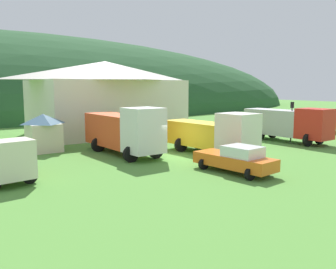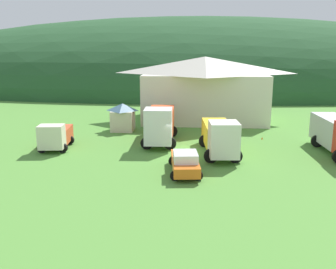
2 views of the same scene
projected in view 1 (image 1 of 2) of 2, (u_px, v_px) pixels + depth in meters
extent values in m
plane|color=#518C38|center=(169.00, 157.00, 26.13)|extent=(200.00, 200.00, 0.00)
ellipsoid|color=#234C28|center=(4.00, 112.00, 71.67)|extent=(153.02, 60.00, 30.85)
cube|color=silver|center=(106.00, 107.00, 39.04)|extent=(14.53, 10.19, 5.73)
pyramid|color=#B7B2A3|center=(105.00, 71.00, 38.52)|extent=(15.69, 11.01, 2.00)
cube|color=beige|center=(44.00, 138.00, 28.35)|extent=(2.35, 2.36, 2.20)
pyramid|color=#42667F|center=(43.00, 119.00, 28.16)|extent=(2.53, 2.55, 0.77)
cube|color=beige|center=(11.00, 160.00, 18.37)|extent=(2.26, 1.81, 2.01)
cube|color=black|center=(11.00, 151.00, 18.25)|extent=(1.27, 1.39, 0.64)
cylinder|color=black|center=(29.00, 176.00, 19.10)|extent=(0.80, 0.30, 0.80)
cylinder|color=black|center=(11.00, 167.00, 21.17)|extent=(0.80, 0.30, 0.80)
cube|color=white|center=(143.00, 130.00, 24.86)|extent=(2.43, 2.39, 3.10)
cube|color=black|center=(144.00, 121.00, 24.67)|extent=(1.32, 1.89, 0.99)
cube|color=#E04C23|center=(115.00, 130.00, 28.12)|extent=(2.53, 5.86, 2.40)
cylinder|color=black|center=(156.00, 151.00, 25.68)|extent=(1.10, 0.30, 1.10)
cylinder|color=black|center=(131.00, 154.00, 24.44)|extent=(1.10, 0.30, 1.10)
cylinder|color=black|center=(121.00, 142.00, 29.58)|extent=(1.10, 0.30, 1.10)
cylinder|color=black|center=(98.00, 145.00, 28.35)|extent=(1.10, 0.30, 1.10)
cube|color=silver|center=(238.00, 133.00, 25.08)|extent=(2.40, 2.55, 2.70)
cube|color=black|center=(240.00, 124.00, 24.91)|extent=(1.34, 1.99, 0.87)
cube|color=gold|center=(197.00, 133.00, 28.19)|extent=(2.65, 5.76, 1.81)
cylinder|color=black|center=(246.00, 150.00, 25.87)|extent=(1.10, 0.30, 1.10)
cylinder|color=black|center=(228.00, 154.00, 24.65)|extent=(1.10, 0.30, 1.10)
cylinder|color=black|center=(199.00, 142.00, 29.56)|extent=(1.10, 0.30, 1.10)
cylinder|color=black|center=(181.00, 145.00, 28.34)|extent=(1.10, 0.30, 1.10)
cube|color=red|center=(315.00, 124.00, 31.25)|extent=(2.32, 2.72, 2.64)
cube|color=black|center=(316.00, 117.00, 31.07)|extent=(1.28, 2.15, 0.84)
cube|color=#B2B2B7|center=(274.00, 122.00, 34.53)|extent=(2.44, 5.73, 2.35)
cylinder|color=black|center=(320.00, 138.00, 32.01)|extent=(1.10, 0.30, 1.10)
cylinder|color=black|center=(308.00, 140.00, 30.85)|extent=(1.10, 0.30, 1.10)
cylinder|color=black|center=(273.00, 132.00, 35.93)|extent=(1.10, 0.30, 1.10)
cylinder|color=black|center=(260.00, 134.00, 34.77)|extent=(1.10, 0.30, 1.10)
cube|color=yellow|center=(323.00, 119.00, 41.20)|extent=(2.65, 4.69, 1.61)
cylinder|color=black|center=(322.00, 125.00, 42.50)|extent=(1.10, 0.30, 1.10)
cylinder|color=black|center=(312.00, 126.00, 41.19)|extent=(1.10, 0.30, 1.10)
cube|color=orange|center=(234.00, 161.00, 21.52)|extent=(2.32, 5.24, 0.70)
cube|color=silver|center=(243.00, 151.00, 20.98)|extent=(1.87, 2.19, 0.62)
cylinder|color=black|center=(266.00, 170.00, 20.79)|extent=(0.68, 0.24, 0.68)
cylinder|color=black|center=(250.00, 174.00, 19.77)|extent=(0.68, 0.24, 0.68)
cylinder|color=black|center=(220.00, 161.00, 23.37)|extent=(0.68, 0.24, 0.68)
cylinder|color=black|center=(204.00, 164.00, 22.34)|extent=(0.68, 0.24, 0.68)
cylinder|color=#4C4C51|center=(291.00, 125.00, 33.01)|extent=(0.12, 0.12, 3.14)
cube|color=black|center=(292.00, 105.00, 32.77)|extent=(0.20, 0.24, 0.55)
sphere|color=green|center=(291.00, 105.00, 32.87)|extent=(0.14, 0.14, 0.14)
cone|color=orange|center=(207.00, 140.00, 34.41)|extent=(0.36, 0.36, 0.46)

